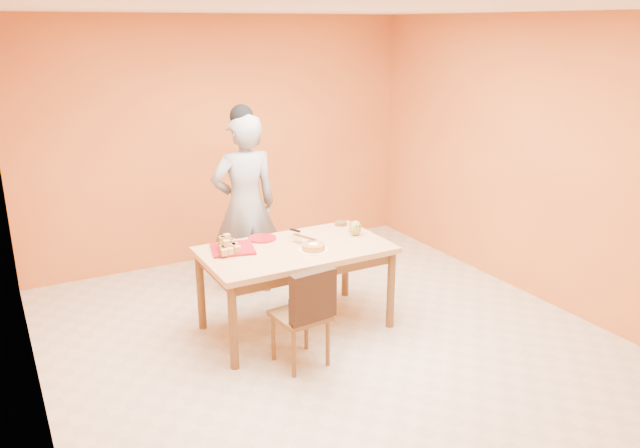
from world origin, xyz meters
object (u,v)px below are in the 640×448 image
pastry_platter (233,249)px  dining_chair (301,313)px  person (245,206)px  red_dinner_plate (262,238)px  dining_table (296,258)px  egg_ornament (356,228)px  sponge_cake (313,247)px  checker_tin (341,223)px  magenta_glass (353,227)px

pastry_platter → dining_chair: bearing=-72.5°
person → red_dinner_plate: bearing=84.0°
dining_table → egg_ornament: 0.65m
person → sponge_cake: bearing=101.3°
dining_chair → person: 1.60m
person → egg_ornament: 1.15m
person → pastry_platter: person is taller
checker_tin → sponge_cake: bearing=-138.6°
pastry_platter → egg_ornament: size_ratio=2.56×
dining_chair → dining_table: bearing=61.9°
person → checker_tin: person is taller
dining_table → magenta_glass: size_ratio=16.85×
dining_table → egg_ornament: size_ratio=11.62×
dining_chair → checker_tin: dining_chair is taller
checker_tin → egg_ornament: bearing=-96.2°
dining_chair → pastry_platter: (-0.25, 0.78, 0.33)m
dining_table → dining_chair: 0.67m
egg_ornament → checker_tin: egg_ornament is taller
sponge_cake → egg_ornament: egg_ornament is taller
sponge_cake → checker_tin: size_ratio=1.75×
dining_chair → egg_ornament: bearing=29.8°
checker_tin → person: bearing=141.4°
person → red_dinner_plate: size_ratio=7.09×
egg_ornament → person: bearing=122.9°
pastry_platter → magenta_glass: 1.15m
sponge_cake → magenta_glass: 0.62m
red_dinner_plate → egg_ornament: size_ratio=1.85×
sponge_cake → egg_ornament: (0.53, 0.17, 0.03)m
dining_table → checker_tin: 0.75m
dining_chair → person: person is taller
sponge_cake → magenta_glass: (0.56, 0.27, 0.01)m
dining_table → red_dinner_plate: red_dinner_plate is taller
pastry_platter → checker_tin: (1.15, 0.15, 0.01)m
pastry_platter → dining_table: bearing=-22.5°
egg_ornament → sponge_cake: bearing=-166.5°
person → pastry_platter: bearing=62.6°
person → red_dinner_plate: (-0.08, -0.60, -0.13)m
dining_table → red_dinner_plate: (-0.16, 0.34, 0.10)m
red_dinner_plate → person: bearing=81.9°
sponge_cake → dining_chair: bearing=-128.3°
pastry_platter → checker_tin: size_ratio=3.11×
magenta_glass → sponge_cake: bearing=-154.3°
sponge_cake → egg_ornament: bearing=18.2°
person → checker_tin: bearing=143.5°
dining_chair → egg_ornament: size_ratio=6.16×
egg_ornament → checker_tin: (0.03, 0.32, -0.05)m
checker_tin → magenta_glass: bearing=-91.6°
red_dinner_plate → magenta_glass: bearing=-14.9°
sponge_cake → checker_tin: 0.75m
dining_chair → sponge_cake: bearing=46.6°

